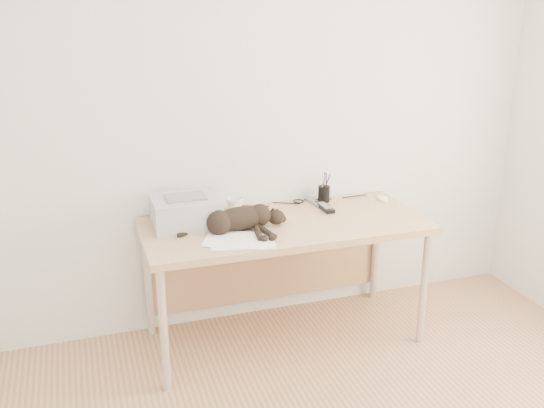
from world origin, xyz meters
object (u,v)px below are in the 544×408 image
object	(u,v)px
mouse	(382,197)
cat	(238,220)
pen_cup	(324,194)
printer	(186,212)
mug	(235,205)
desk	(280,239)

from	to	relation	value
mouse	cat	bearing A→B (deg)	-160.93
pen_cup	mouse	world-z (taller)	pen_cup
printer	cat	bearing A→B (deg)	-32.09
cat	mouse	xyz separation A→B (m)	(1.00, 0.23, -0.04)
cat	pen_cup	world-z (taller)	pen_cup
mug	pen_cup	xyz separation A→B (m)	(0.58, 0.02, 0.01)
desk	pen_cup	xyz separation A→B (m)	(0.35, 0.19, 0.18)
desk	mouse	bearing A→B (deg)	8.69
printer	mug	xyz separation A→B (m)	(0.31, 0.13, -0.04)
mug	desk	bearing A→B (deg)	-35.89
desk	mouse	size ratio (longest dim) A/B	14.95
printer	mouse	size ratio (longest dim) A/B	3.45
mug	mouse	world-z (taller)	mug
mouse	desk	bearing A→B (deg)	-165.35
printer	cat	xyz separation A→B (m)	(0.25, -0.16, -0.02)
pen_cup	desk	bearing A→B (deg)	-152.24
mug	pen_cup	size ratio (longest dim) A/B	0.53
desk	mug	size ratio (longest dim) A/B	16.37
pen_cup	mouse	bearing A→B (deg)	-11.63
mouse	printer	bearing A→B (deg)	-170.69
cat	mouse	world-z (taller)	cat
desk	mug	distance (m)	0.33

